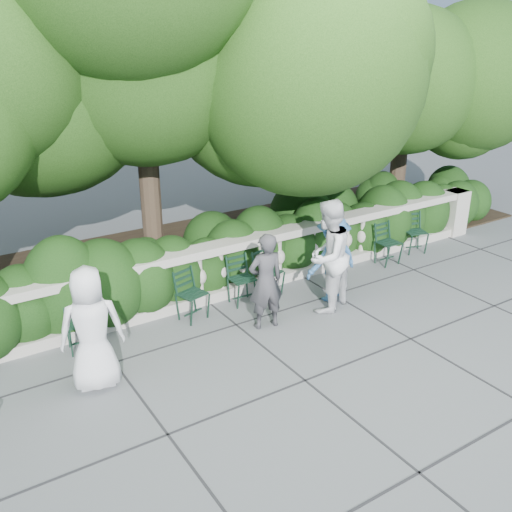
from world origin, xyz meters
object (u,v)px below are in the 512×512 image
chair_b (200,322)px  person_older_blue (332,259)px  chair_f (417,254)px  person_businessman (92,329)px  chair_a (86,354)px  person_casual_man (327,256)px  chair_e (392,266)px  chair_c (275,298)px  person_woman_grey (266,281)px  chair_d (247,306)px

chair_b → person_older_blue: 2.45m
chair_f → person_older_blue: person_older_blue is taller
chair_f → person_businessman: (-7.00, -0.92, 0.84)m
chair_a → person_casual_man: person_casual_man is taller
chair_b → chair_e: (4.22, -0.04, 0.00)m
chair_f → person_older_blue: (-2.81, -0.62, 0.76)m
chair_f → person_casual_man: size_ratio=0.45×
chair_a → chair_f: same height
person_casual_man → person_older_blue: (0.29, 0.21, -0.18)m
chair_c → person_older_blue: bearing=-53.0°
person_woman_grey → person_older_blue: (1.46, 0.18, -0.02)m
person_older_blue → person_woman_grey: bearing=7.5°
person_businessman → chair_f: bearing=-158.8°
chair_d → chair_f: 4.17m
chair_e → chair_a: bearing=178.6°
person_casual_man → chair_a: bearing=-34.9°
chair_d → chair_e: size_ratio=1.00×
person_woman_grey → person_businessman: bearing=10.6°
chair_a → chair_e: 6.05m
chair_c → chair_b: bearing=164.3°
chair_b → person_businessman: size_ratio=0.50×
chair_f → person_woman_grey: size_ratio=0.54×
chair_d → chair_f: same height
person_casual_man → chair_b: bearing=-43.5°
chair_e → chair_f: same height
chair_a → person_businessman: size_ratio=0.50×
chair_a → chair_d: (2.75, 0.01, 0.00)m
chair_b → chair_f: 5.09m
chair_f → person_woman_grey: (-4.28, -0.80, 0.77)m
chair_e → person_woman_grey: size_ratio=0.54×
chair_a → person_businessman: person_businessman is taller
chair_b → chair_d: size_ratio=1.00×
chair_f → person_businessman: bearing=-154.3°
chair_c → chair_d: bearing=162.5°
chair_e → person_casual_man: 2.52m
chair_e → person_casual_man: (-2.24, -0.68, 0.94)m
chair_e → person_woman_grey: (-3.41, -0.64, 0.77)m
person_businessman → person_older_blue: size_ratio=1.11×
chair_d → chair_a: bearing=-178.0°
person_businessman → person_woman_grey: (2.73, 0.12, -0.07)m
chair_a → chair_e: (6.05, -0.07, 0.00)m
chair_a → person_older_blue: (4.10, -0.54, 0.76)m
chair_b → chair_a: bearing=164.1°
chair_b → chair_e: bearing=-15.4°
chair_e → chair_f: size_ratio=1.00×
chair_a → chair_c: same height
chair_c → person_casual_man: (0.49, -0.77, 0.94)m
chair_f → person_woman_grey: bearing=-151.1°
chair_c → person_casual_man: bearing=-75.2°
chair_f → person_woman_grey: person_woman_grey is taller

